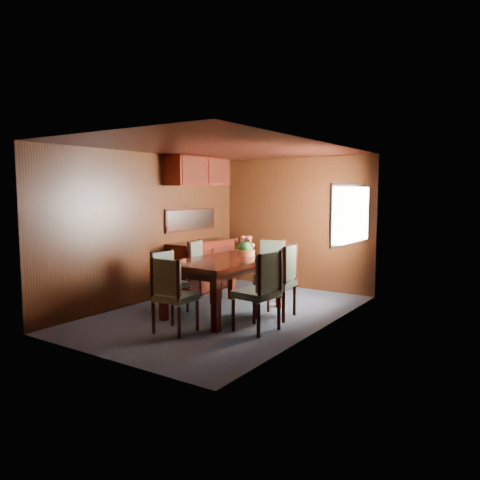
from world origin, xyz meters
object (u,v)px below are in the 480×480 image
Objects in this scene: chair_head at (172,291)px; flower_centerpiece at (245,246)px; sideboard at (201,266)px; chair_left_near at (167,278)px; dining_table at (225,267)px; chair_right_near at (261,287)px.

flower_centerpiece is (0.03, 1.64, 0.41)m from chair_head.
sideboard is 1.49m from chair_left_near.
sideboard is at bearing 143.07° from dining_table.
chair_left_near reaches higher than sideboard.
dining_table is at bearing -95.33° from flower_centerpiece.
sideboard reaches higher than dining_table.
flower_centerpiece reaches higher than chair_head.
chair_left_near is 1.69m from chair_right_near.
chair_left_near is at bearing -133.18° from flower_centerpiece.
dining_table is at bearing -39.00° from sideboard.
chair_head is at bearing 133.94° from chair_right_near.
chair_head reaches higher than sideboard.
chair_right_near is at bearing -34.58° from sideboard.
chair_left_near is at bearing 131.84° from chair_head.
dining_table is (1.25, -1.01, 0.24)m from sideboard.
dining_table is at bearing 127.33° from chair_left_near.
sideboard is at bearing 116.19° from chair_head.
flower_centerpiece is (0.82, 0.87, 0.45)m from chair_left_near.
chair_head is (1.27, -2.18, 0.09)m from sideboard.
sideboard is 0.80× the size of dining_table.
chair_head is at bearing -59.83° from sideboard.
sideboard is 1.34× the size of chair_right_near.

